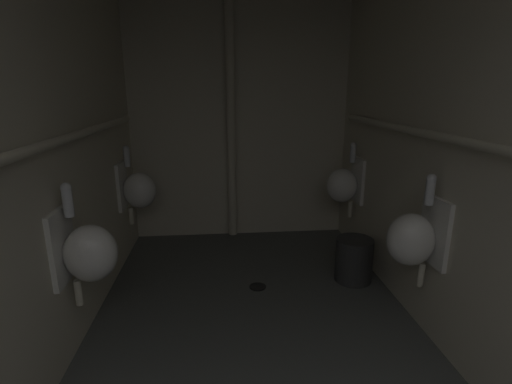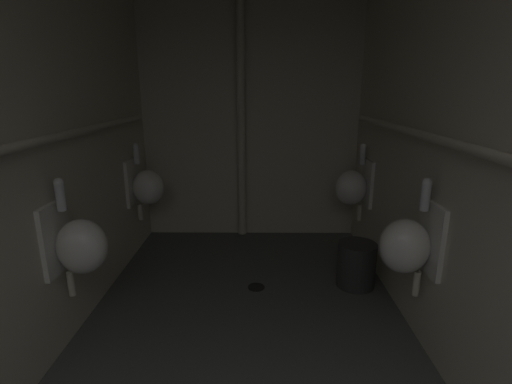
% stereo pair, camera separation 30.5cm
% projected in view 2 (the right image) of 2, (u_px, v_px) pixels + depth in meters
% --- Properties ---
extents(floor, '(2.41, 3.94, 0.08)m').
position_uv_depth(floor, '(245.00, 345.00, 2.50)').
color(floor, '#4C4F4C').
rests_on(floor, ground).
extents(wall_left, '(0.06, 3.94, 2.46)m').
position_uv_depth(wall_left, '(39.00, 155.00, 2.17)').
color(wall_left, beige).
rests_on(wall_left, ground).
extents(wall_right, '(0.06, 3.94, 2.46)m').
position_uv_depth(wall_right, '(449.00, 155.00, 2.15)').
color(wall_right, beige).
rests_on(wall_right, ground).
extents(wall_back, '(2.41, 0.06, 2.46)m').
position_uv_depth(wall_back, '(251.00, 124.00, 4.03)').
color(wall_back, beige).
rests_on(wall_back, ground).
extents(urinal_left_mid, '(0.32, 0.30, 0.76)m').
position_uv_depth(urinal_left_mid, '(78.00, 245.00, 2.28)').
color(urinal_left_mid, silver).
extents(urinal_left_far, '(0.32, 0.30, 0.76)m').
position_uv_depth(urinal_left_far, '(146.00, 186.00, 3.64)').
color(urinal_left_far, silver).
extents(urinal_right_mid, '(0.32, 0.30, 0.76)m').
position_uv_depth(urinal_right_mid, '(408.00, 244.00, 2.28)').
color(urinal_right_mid, silver).
extents(urinal_right_far, '(0.32, 0.30, 0.76)m').
position_uv_depth(urinal_right_far, '(353.00, 187.00, 3.62)').
color(urinal_right_far, silver).
extents(supply_pipe_left, '(0.06, 3.15, 0.06)m').
position_uv_depth(supply_pipe_left, '(55.00, 138.00, 2.17)').
color(supply_pipe_left, beige).
extents(supply_pipe_right, '(0.06, 3.16, 0.06)m').
position_uv_depth(supply_pipe_right, '(433.00, 138.00, 2.15)').
color(supply_pipe_right, beige).
extents(standpipe_back_wall, '(0.09, 0.09, 2.41)m').
position_uv_depth(standpipe_back_wall, '(241.00, 125.00, 3.92)').
color(standpipe_back_wall, beige).
rests_on(standpipe_back_wall, ground).
extents(floor_drain, '(0.14, 0.14, 0.01)m').
position_uv_depth(floor_drain, '(256.00, 287.00, 3.14)').
color(floor_drain, black).
rests_on(floor_drain, ground).
extents(waste_bin, '(0.31, 0.31, 0.37)m').
position_uv_depth(waste_bin, '(356.00, 265.00, 3.13)').
color(waste_bin, '#2D2D2D').
rests_on(waste_bin, ground).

